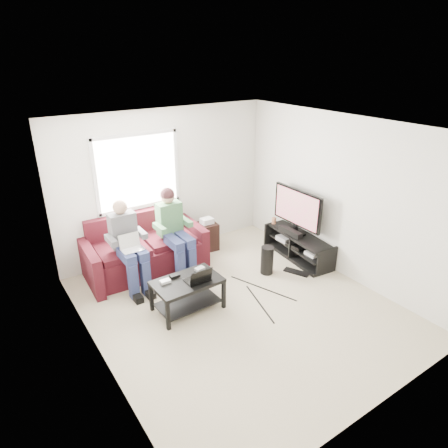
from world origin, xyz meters
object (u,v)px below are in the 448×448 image
at_px(tv_stand, 298,248).
at_px(subwoofer, 267,260).
at_px(end_table, 207,235).
at_px(tv, 297,209).
at_px(sofa, 144,251).
at_px(coffee_table, 187,288).

distance_m(tv_stand, subwoofer, 0.81).
relative_size(subwoofer, end_table, 0.78).
xyz_separation_m(tv_stand, tv, (-0.00, 0.10, 0.71)).
height_order(tv_stand, subwoofer, subwoofer).
distance_m(tv_stand, end_table, 1.69).
bearing_deg(tv, tv_stand, -88.53).
bearing_deg(sofa, tv, -24.02).
xyz_separation_m(sofa, coffee_table, (0.03, -1.43, 0.01)).
relative_size(coffee_table, end_table, 1.55).
xyz_separation_m(sofa, tv_stand, (2.44, -1.19, -0.13)).
distance_m(coffee_table, subwoofer, 1.62).
relative_size(tv_stand, end_table, 2.29).
height_order(sofa, subwoofer, sofa).
distance_m(coffee_table, tv, 2.50).
xyz_separation_m(tv_stand, end_table, (-1.16, 1.23, 0.07)).
xyz_separation_m(coffee_table, tv, (2.41, 0.35, 0.57)).
bearing_deg(subwoofer, coffee_table, -174.64).
height_order(subwoofer, end_table, end_table).
xyz_separation_m(coffee_table, end_table, (1.25, 1.47, -0.07)).
bearing_deg(sofa, tv_stand, -25.92).
xyz_separation_m(tv_stand, subwoofer, (-0.81, -0.10, 0.03)).
bearing_deg(tv, coffee_table, -171.82).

